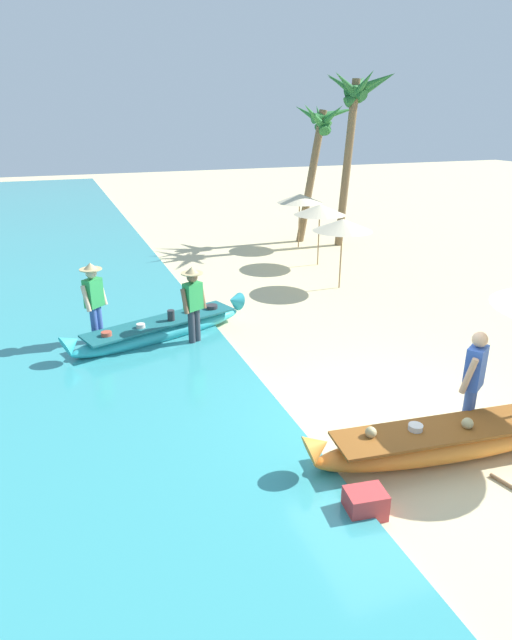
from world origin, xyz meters
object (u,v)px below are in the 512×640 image
object	(u,v)px
boat_orange_foreground	(450,440)
palm_tree_tall_inland	(320,133)
person_vendor_hatted	(193,301)
person_tourist_customer	(473,379)
person_vendor_assistant	(94,299)
palm_tree_leaning_seaward	(355,104)
boat_cyan_midground	(162,329)
cooler_box	(365,504)

from	to	relation	value
boat_orange_foreground	palm_tree_tall_inland	xyz separation A→B (m)	(4.56, 13.18, 3.62)
boat_orange_foreground	person_vendor_hatted	world-z (taller)	person_vendor_hatted
person_tourist_customer	person_vendor_assistant	distance (m)	7.23
person_vendor_assistant	palm_tree_leaning_seaward	bearing A→B (deg)	33.62
person_vendor_assistant	palm_tree_leaning_seaward	xyz separation A→B (m)	(9.47, 6.30, 3.80)
boat_cyan_midground	palm_tree_leaning_seaward	xyz separation A→B (m)	(8.18, 6.52, 4.57)
person_vendor_assistant	palm_tree_tall_inland	world-z (taller)	palm_tree_tall_inland
person_vendor_assistant	boat_orange_foreground	bearing A→B (deg)	-53.90
person_vendor_hatted	person_vendor_assistant	world-z (taller)	person_vendor_assistant
cooler_box	person_vendor_assistant	bearing A→B (deg)	118.77
palm_tree_tall_inland	cooler_box	xyz separation A→B (m)	(-6.29, -13.79, -3.71)
boat_cyan_midground	cooler_box	world-z (taller)	boat_cyan_midground
boat_orange_foreground	palm_tree_tall_inland	world-z (taller)	palm_tree_tall_inland
person_tourist_customer	palm_tree_leaning_seaward	world-z (taller)	palm_tree_leaning_seaward
person_tourist_customer	palm_tree_tall_inland	size ratio (longest dim) A/B	0.33
boat_cyan_midground	person_vendor_hatted	size ratio (longest dim) A/B	2.47
person_vendor_hatted	palm_tree_leaning_seaward	size ratio (longest dim) A/B	0.28
boat_orange_foreground	boat_cyan_midground	xyz separation A→B (m)	(-2.92, 5.54, -0.02)
boat_orange_foreground	cooler_box	xyz separation A→B (m)	(-1.73, -0.61, -0.09)
boat_orange_foreground	person_vendor_hatted	bearing A→B (deg)	115.02
person_tourist_customer	palm_tree_leaning_seaward	size ratio (longest dim) A/B	0.28
palm_tree_leaning_seaward	palm_tree_tall_inland	bearing A→B (deg)	122.34
person_vendor_hatted	cooler_box	bearing A→B (deg)	-83.78
palm_tree_leaning_seaward	person_tourist_customer	bearing A→B (deg)	-111.70
person_vendor_assistant	cooler_box	size ratio (longest dim) A/B	3.73
person_vendor_assistant	palm_tree_tall_inland	bearing A→B (deg)	40.23
person_tourist_customer	person_vendor_assistant	xyz separation A→B (m)	(-4.82, 5.39, 0.09)
person_vendor_assistant	cooler_box	bearing A→B (deg)	-68.77
person_tourist_customer	boat_cyan_midground	bearing A→B (deg)	124.33
person_vendor_hatted	person_vendor_assistant	size ratio (longest dim) A/B	0.96
palm_tree_leaning_seaward	boat_orange_foreground	bearing A→B (deg)	-113.57
person_tourist_customer	person_vendor_assistant	size ratio (longest dim) A/B	0.94
boat_cyan_midground	cooler_box	bearing A→B (deg)	-79.06
boat_cyan_midground	person_tourist_customer	bearing A→B (deg)	-55.67
person_vendor_assistant	person_vendor_hatted	bearing A→B (deg)	-21.88
person_tourist_customer	palm_tree_leaning_seaward	distance (m)	13.17
boat_cyan_midground	person_vendor_hatted	bearing A→B (deg)	-42.32
person_tourist_customer	palm_tree_tall_inland	xyz separation A→B (m)	(3.95, 12.81, 2.95)
person_vendor_hatted	cooler_box	xyz separation A→B (m)	(0.61, -5.63, -0.80)
person_vendor_hatted	boat_cyan_midground	bearing A→B (deg)	137.68
boat_cyan_midground	person_vendor_assistant	distance (m)	1.52
boat_cyan_midground	person_tourist_customer	world-z (taller)	person_tourist_customer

